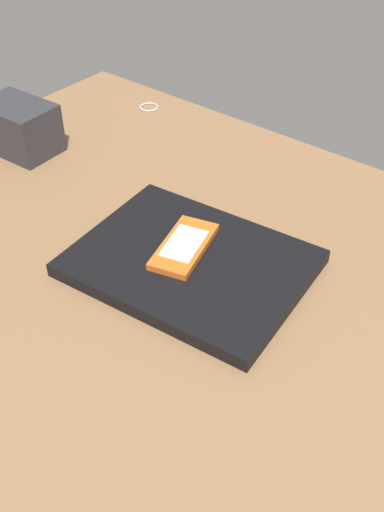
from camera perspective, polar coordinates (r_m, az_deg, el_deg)
desk_surface at (r=81.30cm, az=1.39°, el=-2.82°), size 120.00×80.00×3.00cm
laptop_closed at (r=81.17cm, az=0.00°, el=-0.55°), size 32.74×26.30×1.96cm
cell_phone_on_laptop at (r=81.40cm, az=-0.76°, el=0.95°), size 8.71×13.02×1.10cm
key_ring at (r=122.84cm, az=-4.12°, el=13.99°), size 3.79×3.79×0.36cm
desk_organizer at (r=110.23cm, az=-16.14°, el=11.70°), size 13.27×9.49×8.60cm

